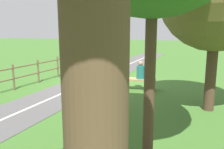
% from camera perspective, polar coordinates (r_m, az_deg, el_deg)
% --- Properties ---
extents(ground_plane, '(80.00, 80.00, 0.00)m').
position_cam_1_polar(ground_plane, '(11.42, -1.11, -2.04)').
color(ground_plane, '#3D6B28').
extents(paved_path, '(5.74, 36.04, 0.02)m').
position_cam_1_polar(paved_path, '(8.51, -18.18, -7.16)').
color(paved_path, '#565454').
rests_on(paved_path, ground_plane).
extents(path_centre_line, '(3.28, 31.85, 0.00)m').
position_cam_1_polar(path_centre_line, '(8.51, -18.18, -7.10)').
color(path_centre_line, silver).
rests_on(path_centre_line, paved_path).
extents(bench, '(1.64, 0.57, 0.48)m').
position_cam_1_polar(bench, '(10.22, 5.81, -1.78)').
color(bench, '#A88456').
rests_on(bench, ground_plane).
extents(person_seated, '(0.35, 0.35, 0.75)m').
position_cam_1_polar(person_seated, '(10.11, 6.78, 0.84)').
color(person_seated, '#1E6B66').
rests_on(person_seated, bench).
extents(bicycle, '(0.30, 1.75, 0.88)m').
position_cam_1_polar(bicycle, '(10.72, -0.38, -0.88)').
color(bicycle, black).
rests_on(bicycle, ground_plane).
extents(backpack, '(0.38, 0.36, 0.45)m').
position_cam_1_polar(backpack, '(10.35, -0.88, -2.16)').
color(backpack, maroon).
rests_on(backpack, ground_plane).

